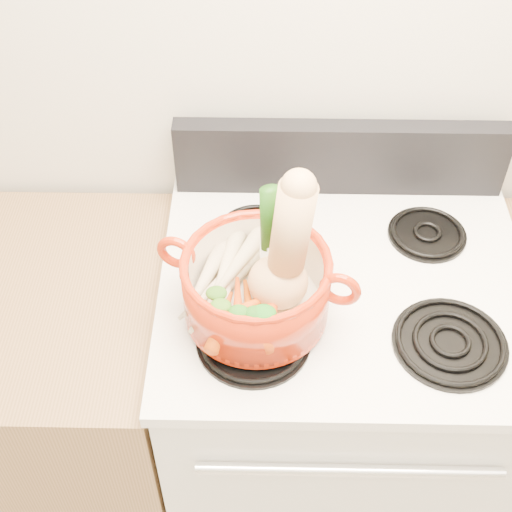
{
  "coord_description": "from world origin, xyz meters",
  "views": [
    {
      "loc": [
        -0.17,
        0.41,
        2.07
      ],
      "look_at": [
        -0.19,
        1.28,
        1.15
      ],
      "focal_mm": 50.0,
      "sensor_mm": 36.0,
      "label": 1
    }
  ],
  "objects_px": {
    "stove_body": "(328,406)",
    "squash": "(279,247)",
    "dutch_oven": "(256,287)",
    "leek": "(270,239)"
  },
  "relations": [
    {
      "from": "stove_body",
      "to": "dutch_oven",
      "type": "xyz_separation_m",
      "value": [
        -0.19,
        -0.1,
        0.58
      ]
    },
    {
      "from": "stove_body",
      "to": "dutch_oven",
      "type": "bearing_deg",
      "value": -152.79
    },
    {
      "from": "stove_body",
      "to": "leek",
      "type": "bearing_deg",
      "value": -162.84
    },
    {
      "from": "squash",
      "to": "leek",
      "type": "bearing_deg",
      "value": 115.9
    },
    {
      "from": "stove_body",
      "to": "squash",
      "type": "relative_size",
      "value": 3.12
    },
    {
      "from": "squash",
      "to": "leek",
      "type": "distance_m",
      "value": 0.05
    },
    {
      "from": "squash",
      "to": "leek",
      "type": "height_order",
      "value": "squash"
    },
    {
      "from": "stove_body",
      "to": "squash",
      "type": "distance_m",
      "value": 0.7
    },
    {
      "from": "squash",
      "to": "leek",
      "type": "xyz_separation_m",
      "value": [
        -0.02,
        0.04,
        -0.02
      ]
    },
    {
      "from": "stove_body",
      "to": "dutch_oven",
      "type": "relative_size",
      "value": 3.24
    }
  ]
}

